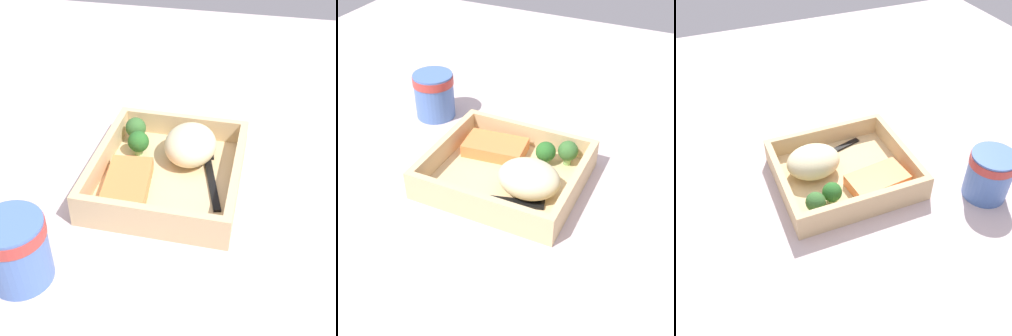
% 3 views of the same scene
% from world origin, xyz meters
% --- Properties ---
extents(ground_plane, '(1.60, 1.60, 0.02)m').
position_xyz_m(ground_plane, '(0.00, 0.00, -0.01)').
color(ground_plane, '#C2AEAF').
extents(takeout_tray, '(0.25, 0.22, 0.01)m').
position_xyz_m(takeout_tray, '(0.00, 0.00, 0.01)').
color(takeout_tray, tan).
rests_on(takeout_tray, ground_plane).
extents(tray_rim, '(0.25, 0.22, 0.04)m').
position_xyz_m(tray_rim, '(0.00, 0.00, 0.03)').
color(tray_rim, tan).
rests_on(tray_rim, takeout_tray).
extents(salmon_fillet, '(0.11, 0.08, 0.02)m').
position_xyz_m(salmon_fillet, '(-0.04, 0.05, 0.02)').
color(salmon_fillet, orange).
rests_on(salmon_fillet, takeout_tray).
extents(mashed_potatoes, '(0.10, 0.08, 0.06)m').
position_xyz_m(mashed_potatoes, '(0.05, -0.02, 0.04)').
color(mashed_potatoes, beige).
rests_on(mashed_potatoes, takeout_tray).
extents(broccoli_floret_1, '(0.03, 0.03, 0.04)m').
position_xyz_m(broccoli_floret_1, '(0.05, 0.06, 0.04)').
color(broccoli_floret_1, '#86AF62').
rests_on(broccoli_floret_1, takeout_tray).
extents(broccoli_floret_2, '(0.03, 0.03, 0.04)m').
position_xyz_m(broccoli_floret_2, '(0.08, 0.07, 0.04)').
color(broccoli_floret_2, '#7DAF5F').
rests_on(broccoli_floret_2, takeout_tray).
extents(fork, '(0.16, 0.06, 0.00)m').
position_xyz_m(fork, '(0.02, -0.06, 0.01)').
color(fork, black).
rests_on(fork, takeout_tray).
extents(paper_cup, '(0.08, 0.08, 0.09)m').
position_xyz_m(paper_cup, '(-0.22, 0.13, 0.05)').
color(paper_cup, '#496BB0').
rests_on(paper_cup, ground_plane).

